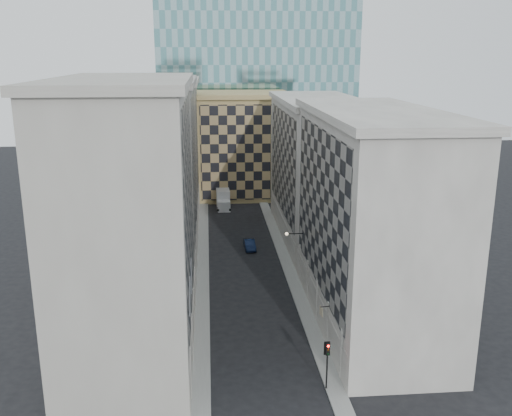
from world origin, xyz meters
TOP-DOWN VIEW (x-y plane):
  - sidewalk_west at (-5.25, 30.00)m, footprint 1.50×100.00m
  - sidewalk_east at (5.25, 30.00)m, footprint 1.50×100.00m
  - bldg_left_a at (-10.88, 11.00)m, footprint 10.80×22.80m
  - bldg_left_b at (-10.88, 33.00)m, footprint 10.80×22.80m
  - bldg_left_c at (-10.88, 55.00)m, footprint 10.80×22.80m
  - bldg_right_a at (10.88, 15.00)m, footprint 10.80×26.80m
  - bldg_right_b at (10.89, 42.00)m, footprint 10.80×28.80m
  - tan_block at (2.00, 67.90)m, footprint 16.80×14.80m
  - church_tower at (0.00, 82.00)m, footprint 7.20×7.20m
  - flagpoles_left at (-5.90, 6.00)m, footprint 0.10×6.33m
  - bracket_lamp at (4.38, 24.00)m, footprint 1.98×0.36m
  - traffic_light at (4.55, 3.14)m, footprint 0.50×0.44m
  - box_truck at (-1.91, 58.40)m, footprint 2.32×5.53m
  - dark_car at (1.01, 36.86)m, footprint 1.56×4.05m
  - shop_sign at (5.27, 9.20)m, footprint 0.90×0.79m

SIDE VIEW (x-z plane):
  - sidewalk_west at x=-5.25m, z-range 0.00..0.15m
  - sidewalk_east at x=5.25m, z-range 0.00..0.15m
  - dark_car at x=1.01m, z-range 0.00..1.32m
  - box_truck at x=-1.91m, z-range -0.19..2.82m
  - traffic_light at x=4.55m, z-range 1.01..4.98m
  - shop_sign at x=5.27m, z-range 3.39..4.27m
  - bracket_lamp at x=4.38m, z-range 6.02..6.38m
  - flagpoles_left at x=-5.90m, z-range 6.83..9.17m
  - tan_block at x=2.00m, z-range 0.04..18.84m
  - bldg_right_b at x=10.89m, z-range 0.00..19.70m
  - bldg_right_a at x=10.88m, z-range -0.03..20.67m
  - bldg_left_c at x=-10.88m, z-range -0.02..21.68m
  - bldg_left_b at x=-10.88m, z-range -0.03..22.67m
  - bldg_left_a at x=-10.88m, z-range -0.03..23.67m
  - church_tower at x=0.00m, z-range 1.20..52.70m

